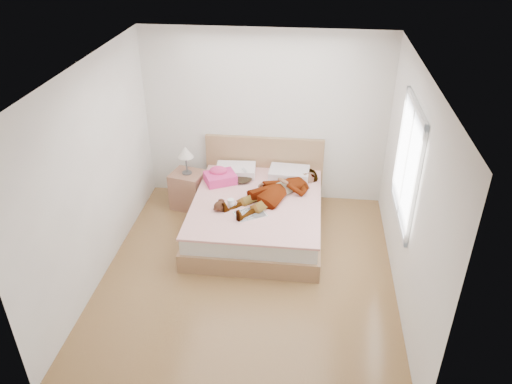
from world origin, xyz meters
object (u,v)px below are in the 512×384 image
towel (220,176)px  phone (244,170)px  magazine (250,214)px  coffee_mug (231,203)px  plush_toy (220,205)px  nightstand (188,187)px  woman (276,188)px  bed (258,211)px

towel → phone: bearing=16.3°
towel → magazine: (0.55, -0.83, -0.08)m
coffee_mug → plush_toy: bearing=-144.1°
coffee_mug → nightstand: (-0.78, 0.75, -0.23)m
plush_toy → nightstand: nightstand is taller
phone → magazine: size_ratio=0.18×
phone → towel: size_ratio=0.16×
woman → plush_toy: woman is taller
towel → coffee_mug: (0.27, -0.65, -0.04)m
phone → coffee_mug: size_ratio=0.61×
bed → towel: size_ratio=3.89×
phone → plush_toy: bearing=-153.0°
woman → plush_toy: bearing=-106.5°
plush_toy → nightstand: size_ratio=0.23×
magazine → coffee_mug: coffee_mug is taller
towel → magazine: bearing=-56.4°
phone → coffee_mug: phone is taller
woman → phone: 0.64m
bed → nightstand: bearing=157.0°
magazine → coffee_mug: size_ratio=3.47×
phone → nightstand: (-0.86, -0.01, -0.34)m
woman → nightstand: bearing=-154.9°
phone → coffee_mug: 0.76m
towel → plush_toy: towel is taller
plush_toy → nightstand: bearing=127.2°
magazine → coffee_mug: 0.33m
woman → plush_toy: (-0.72, -0.45, -0.05)m
magazine → bed: bearing=84.2°
woman → coffee_mug: bearing=-107.4°
phone → plush_toy: size_ratio=0.37×
phone → magazine: 0.96m
magazine → plush_toy: (-0.42, 0.08, 0.06)m
magazine → nightstand: (-1.06, 0.92, -0.19)m
bed → towel: 0.78m
towel → coffee_mug: 0.71m
towel → magazine: size_ratio=1.12×
nightstand → woman: bearing=-16.1°
coffee_mug → magazine: bearing=-32.0°
magazine → nightstand: nightstand is taller
towel → coffee_mug: bearing=-67.6°
magazine → plush_toy: size_ratio=2.10×
phone → coffee_mug: (-0.08, -0.75, -0.11)m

